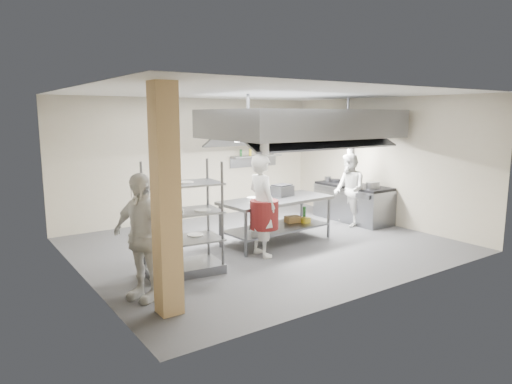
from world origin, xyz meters
TOP-DOWN VIEW (x-y plane):
  - floor at (0.00, 0.00)m, footprint 7.00×7.00m
  - ceiling at (0.00, 0.00)m, footprint 7.00×7.00m
  - wall_back at (0.00, 3.00)m, footprint 7.00×0.00m
  - wall_left at (-3.50, 0.00)m, footprint 0.00×6.00m
  - wall_right at (3.50, 0.00)m, footprint 0.00×6.00m
  - column at (-2.90, -1.90)m, footprint 0.30×0.30m
  - exhaust_hood at (1.30, 0.40)m, footprint 4.00×2.50m
  - hood_strip_a at (0.40, 0.40)m, footprint 1.60×0.12m
  - hood_strip_b at (2.20, 0.40)m, footprint 1.60×0.12m
  - wall_shelf at (1.80, 2.84)m, footprint 1.50×0.28m
  - island at (0.34, 0.01)m, footprint 2.44×1.15m
  - island_worktop at (0.34, 0.01)m, footprint 2.44×1.15m
  - island_undershelf at (0.34, 0.01)m, footprint 2.24×1.04m
  - pass_rack at (-2.06, -0.61)m, footprint 1.31×0.86m
  - cooking_range at (3.08, 0.50)m, footprint 0.80×2.00m
  - range_top at (3.08, 0.50)m, footprint 0.78×1.96m
  - chef_head at (-0.45, -0.56)m, footprint 0.48×0.71m
  - chef_line at (2.60, 0.18)m, footprint 0.94×1.03m
  - chef_plating at (-3.00, -1.26)m, footprint 0.84×1.15m
  - griddle at (0.64, 0.24)m, footprint 0.48×0.41m
  - wicker_basket at (0.86, 0.13)m, footprint 0.34×0.25m
  - stockpot at (2.92, -0.19)m, footprint 0.23×0.23m
  - plate_stack at (-2.06, -0.61)m, footprint 0.28×0.28m

SIDE VIEW (x-z plane):
  - floor at x=0.00m, z-range 0.00..0.00m
  - island_undershelf at x=0.34m, z-range 0.28..0.32m
  - wicker_basket at x=0.86m, z-range 0.32..0.46m
  - cooking_range at x=3.08m, z-range 0.00..0.84m
  - island at x=0.34m, z-range 0.00..0.91m
  - plate_stack at x=-2.06m, z-range 0.57..0.62m
  - chef_line at x=2.60m, z-range 0.00..1.72m
  - range_top at x=3.08m, z-range 0.84..0.90m
  - island_worktop at x=0.34m, z-range 0.85..0.91m
  - chef_plating at x=-3.00m, z-range 0.00..1.81m
  - pass_rack at x=-2.06m, z-range 0.00..1.85m
  - chef_head at x=-0.45m, z-range 0.00..1.89m
  - stockpot at x=2.92m, z-range 0.90..1.06m
  - griddle at x=0.64m, z-range 0.91..1.12m
  - wall_back at x=0.00m, z-range -2.00..5.00m
  - wall_left at x=-3.50m, z-range -1.50..4.50m
  - wall_right at x=3.50m, z-range -1.50..4.50m
  - column at x=-2.90m, z-range 0.00..3.00m
  - wall_shelf at x=1.80m, z-range 1.48..1.52m
  - hood_strip_a at x=0.40m, z-range 2.06..2.10m
  - hood_strip_b at x=2.20m, z-range 2.06..2.10m
  - exhaust_hood at x=1.30m, z-range 2.10..2.70m
  - ceiling at x=0.00m, z-range 3.00..3.00m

